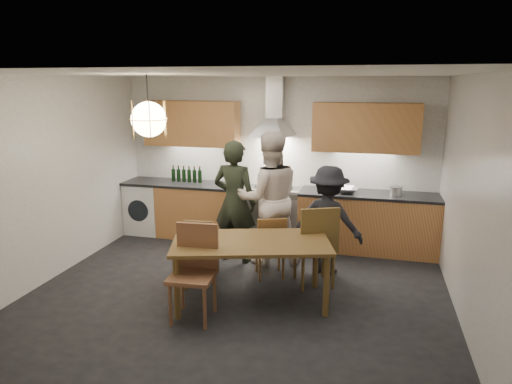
% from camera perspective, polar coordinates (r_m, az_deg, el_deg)
% --- Properties ---
extents(ground, '(5.00, 5.00, 0.00)m').
position_cam_1_polar(ground, '(5.67, -2.35, -12.73)').
color(ground, black).
rests_on(ground, ground).
extents(room_shell, '(5.02, 4.52, 2.61)m').
position_cam_1_polar(room_shell, '(5.15, -2.53, 4.56)').
color(room_shell, white).
rests_on(room_shell, ground).
extents(counter_run, '(5.00, 0.62, 0.90)m').
position_cam_1_polar(counter_run, '(7.27, 2.21, -2.93)').
color(counter_run, tan).
rests_on(counter_run, ground).
extents(range_stove, '(0.90, 0.60, 0.92)m').
position_cam_1_polar(range_stove, '(7.27, 2.02, -2.99)').
color(range_stove, silver).
rests_on(range_stove, ground).
extents(wall_fixtures, '(4.30, 0.54, 1.10)m').
position_cam_1_polar(wall_fixtures, '(7.12, 2.32, 8.40)').
color(wall_fixtures, tan).
rests_on(wall_fixtures, ground).
extents(pendant_lamp, '(0.43, 0.43, 0.70)m').
position_cam_1_polar(pendant_lamp, '(5.39, -13.25, 8.84)').
color(pendant_lamp, black).
rests_on(pendant_lamp, ground).
extents(dining_table, '(1.96, 1.35, 0.75)m').
position_cam_1_polar(dining_table, '(5.25, -0.61, -7.02)').
color(dining_table, brown).
rests_on(dining_table, ground).
extents(chair_back_left, '(0.42, 0.42, 0.83)m').
position_cam_1_polar(chair_back_left, '(5.92, -6.89, -6.64)').
color(chair_back_left, brown).
rests_on(chair_back_left, ground).
extents(chair_back_mid, '(0.50, 0.50, 0.84)m').
position_cam_1_polar(chair_back_mid, '(5.93, 1.86, -6.46)').
color(chair_back_mid, brown).
rests_on(chair_back_mid, ground).
extents(chair_back_right, '(0.63, 0.63, 1.06)m').
position_cam_1_polar(chair_back_right, '(5.70, 7.59, -6.11)').
color(chair_back_right, brown).
rests_on(chair_back_right, ground).
extents(chair_front, '(0.49, 0.49, 1.02)m').
position_cam_1_polar(chair_front, '(5.03, -7.66, -9.03)').
color(chair_front, brown).
rests_on(chair_front, ground).
extents(person_left, '(0.69, 0.50, 1.75)m').
position_cam_1_polar(person_left, '(6.42, -2.67, -1.23)').
color(person_left, black).
rests_on(person_left, ground).
extents(person_mid, '(1.11, 1.00, 1.87)m').
position_cam_1_polar(person_mid, '(6.34, 1.65, -0.82)').
color(person_mid, beige).
rests_on(person_mid, ground).
extents(person_right, '(1.04, 0.74, 1.46)m').
position_cam_1_polar(person_right, '(6.13, 8.97, -3.50)').
color(person_right, black).
rests_on(person_right, ground).
extents(mixing_bowl, '(0.39, 0.39, 0.08)m').
position_cam_1_polar(mixing_bowl, '(6.96, 11.19, 0.26)').
color(mixing_bowl, silver).
rests_on(mixing_bowl, counter_run).
extents(stock_pot, '(0.19, 0.19, 0.12)m').
position_cam_1_polar(stock_pot, '(6.96, 17.08, 0.10)').
color(stock_pot, silver).
rests_on(stock_pot, counter_run).
extents(wine_bottles, '(0.53, 0.06, 0.27)m').
position_cam_1_polar(wine_bottles, '(7.64, -8.68, 2.24)').
color(wine_bottles, black).
rests_on(wine_bottles, counter_run).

